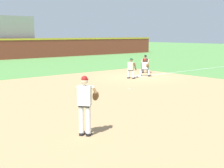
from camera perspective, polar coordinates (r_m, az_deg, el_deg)
The scene contains 11 objects.
ground_plane at distance 22.98m, azimuth 4.84°, elevation 1.30°, with size 160.00×160.00×0.00m, color #518942.
infield_dirt_patch at distance 16.26m, azimuth 1.95°, elevation -1.87°, with size 18.00×18.00×0.01m, color tan.
foul_line_stripe at distance 27.85m, azimuth 14.31°, elevation 2.43°, with size 12.87×0.10×0.00m, color white.
first_base_bag at distance 22.97m, azimuth 4.84°, elevation 1.41°, with size 0.38×0.38×0.09m, color white.
baseball at distance 17.70m, azimuth 3.27°, elevation -0.88°, with size 0.07×0.07×0.07m, color white.
pitcher at distance 9.52m, azimuth -4.87°, elevation -3.27°, with size 0.85×0.57×1.86m.
first_baseman at distance 23.31m, azimuth 6.09°, elevation 3.21°, with size 0.79×1.06×1.34m.
baserunner at distance 21.98m, azimuth 3.52°, elevation 3.05°, with size 0.55×0.66×1.46m.
umpire at distance 25.31m, azimuth 6.12°, elevation 3.80°, with size 0.65×0.68×1.46m.
outfield_wall at distance 41.43m, azimuth -17.18°, elevation 6.30°, with size 48.00×0.54×2.60m.
stadium_seating_block at distance 44.48m, azimuth -18.94°, elevation 8.13°, with size 6.07×5.05×5.45m.
Camera 1 is at (-16.03, -16.17, 3.08)m, focal length 50.00 mm.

